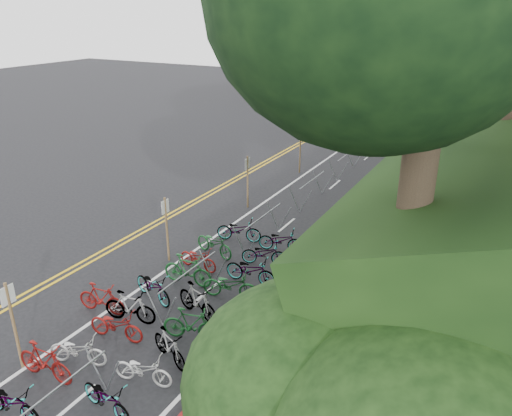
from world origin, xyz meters
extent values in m
plane|color=black|center=(0.00, 0.00, 0.00)|extent=(120.00, 120.00, 0.00)
cube|color=gold|center=(-2.15, 10.00, 0.00)|extent=(0.12, 80.00, 0.01)
cube|color=gold|center=(-1.85, 10.00, 0.00)|extent=(0.12, 80.00, 0.01)
cube|color=silver|center=(1.00, 10.00, 0.00)|extent=(0.12, 80.00, 0.01)
cube|color=silver|center=(5.20, 10.00, 0.00)|extent=(0.12, 80.00, 0.01)
cube|color=silver|center=(3.10, -2.00, 0.00)|extent=(0.10, 1.60, 0.01)
cube|color=silver|center=(3.10, 4.00, 0.00)|extent=(0.10, 1.60, 0.01)
cube|color=silver|center=(3.10, 10.00, 0.00)|extent=(0.10, 1.60, 0.01)
cube|color=silver|center=(3.10, 16.00, 0.00)|extent=(0.10, 1.60, 0.01)
cube|color=silver|center=(3.10, 22.00, 0.00)|extent=(0.10, 1.60, 0.01)
cube|color=silver|center=(3.10, 28.00, 0.00)|extent=(0.10, 1.60, 0.01)
cube|color=silver|center=(3.10, 34.00, 0.00)|extent=(0.10, 1.60, 0.01)
cube|color=maroon|center=(5.70, 12.00, 0.05)|extent=(0.25, 28.00, 0.10)
cube|color=#382819|center=(6.40, 22.00, 0.08)|extent=(1.40, 44.00, 0.16)
ellipsoid|color=#284C19|center=(7.20, 3.00, 1.04)|extent=(2.00, 2.80, 1.60)
ellipsoid|color=#284C19|center=(8.00, 8.00, 1.55)|extent=(2.60, 3.64, 2.08)
ellipsoid|color=#284C19|center=(9.20, 14.00, 1.99)|extent=(2.20, 3.08, 1.76)
ellipsoid|color=#284C19|center=(7.80, 20.00, 1.56)|extent=(3.00, 4.20, 2.40)
ellipsoid|color=#284C19|center=(8.50, 26.00, 1.73)|extent=(2.40, 3.36, 1.92)
ellipsoid|color=#284C19|center=(9.80, 30.00, 2.41)|extent=(2.80, 3.92, 2.24)
ellipsoid|color=#284C19|center=(7.00, 6.00, 0.90)|extent=(1.80, 2.52, 1.44)
ellipsoid|color=#284C19|center=(10.00, 18.00, 2.60)|extent=(3.20, 4.48, 2.56)
ellipsoid|color=black|center=(8.00, 0.50, 1.21)|extent=(5.28, 6.16, 3.52)
cylinder|color=#2D2319|center=(9.50, 3.00, 3.96)|extent=(0.79, 0.79, 5.53)
cylinder|color=#2D2319|center=(-9.00, 42.00, 2.76)|extent=(0.79, 0.79, 5.53)
ellipsoid|color=black|center=(-9.00, 42.00, 7.80)|extent=(7.56, 7.56, 7.18)
cylinder|color=#2D2319|center=(-6.00, 50.00, 2.55)|extent=(0.77, 0.77, 5.10)
ellipsoid|color=black|center=(-6.00, 50.00, 7.09)|extent=(6.61, 6.61, 6.28)
cylinder|color=gray|center=(3.46, -2.57, 1.11)|extent=(0.05, 2.95, 0.05)
cylinder|color=gray|center=(3.18, -1.20, 0.55)|extent=(0.56, 0.04, 1.09)
cylinder|color=gray|center=(3.74, -1.20, 0.55)|extent=(0.56, 0.04, 1.09)
cylinder|color=gray|center=(3.00, 3.00, 1.15)|extent=(0.05, 3.00, 0.05)
cylinder|color=gray|center=(2.72, 1.60, 0.57)|extent=(0.58, 0.04, 1.13)
cylinder|color=gray|center=(3.28, 1.60, 0.57)|extent=(0.58, 0.04, 1.13)
cylinder|color=gray|center=(2.72, 4.40, 0.57)|extent=(0.58, 0.04, 1.13)
cylinder|color=gray|center=(3.28, 4.40, 0.57)|extent=(0.58, 0.04, 1.13)
cylinder|color=gray|center=(3.00, 8.00, 1.15)|extent=(0.05, 3.00, 0.05)
cylinder|color=gray|center=(2.72, 6.60, 0.57)|extent=(0.58, 0.04, 1.13)
cylinder|color=gray|center=(3.28, 6.60, 0.57)|extent=(0.58, 0.04, 1.13)
cylinder|color=gray|center=(2.72, 9.40, 0.57)|extent=(0.58, 0.04, 1.13)
cylinder|color=gray|center=(3.28, 9.40, 0.57)|extent=(0.58, 0.04, 1.13)
cylinder|color=gray|center=(3.00, 13.00, 1.15)|extent=(0.05, 3.00, 0.05)
cylinder|color=gray|center=(2.72, 11.60, 0.57)|extent=(0.58, 0.04, 1.13)
cylinder|color=gray|center=(3.28, 11.60, 0.57)|extent=(0.58, 0.04, 1.13)
cylinder|color=gray|center=(2.72, 14.40, 0.57)|extent=(0.58, 0.04, 1.13)
cylinder|color=gray|center=(3.28, 14.40, 0.57)|extent=(0.58, 0.04, 1.13)
cylinder|color=gray|center=(3.00, 18.00, 1.15)|extent=(0.05, 3.00, 0.05)
cylinder|color=gray|center=(2.72, 16.60, 0.57)|extent=(0.58, 0.04, 1.13)
cylinder|color=gray|center=(3.28, 16.60, 0.57)|extent=(0.58, 0.04, 1.13)
cylinder|color=gray|center=(2.72, 19.40, 0.57)|extent=(0.58, 0.04, 1.13)
cylinder|color=gray|center=(3.28, 19.40, 0.57)|extent=(0.58, 0.04, 1.13)
cylinder|color=gray|center=(3.00, 23.00, 1.15)|extent=(0.05, 3.00, 0.05)
cylinder|color=gray|center=(2.72, 21.60, 0.57)|extent=(0.58, 0.04, 1.13)
cylinder|color=gray|center=(3.28, 21.60, 0.57)|extent=(0.58, 0.04, 1.13)
cylinder|color=gray|center=(2.72, 24.40, 0.57)|extent=(0.58, 0.04, 1.13)
cylinder|color=gray|center=(3.28, 24.40, 0.57)|extent=(0.58, 0.04, 1.13)
cylinder|color=brown|center=(0.91, -1.62, 1.27)|extent=(0.08, 0.08, 2.55)
cube|color=silver|center=(0.91, -1.62, 2.20)|extent=(0.02, 0.40, 0.50)
cylinder|color=brown|center=(0.60, 5.00, 1.25)|extent=(0.08, 0.08, 2.50)
cube|color=silver|center=(0.60, 5.00, 2.15)|extent=(0.02, 0.40, 0.50)
cylinder|color=brown|center=(0.60, 11.00, 1.25)|extent=(0.08, 0.08, 2.50)
cube|color=silver|center=(0.60, 11.00, 2.15)|extent=(0.02, 0.40, 0.50)
cylinder|color=brown|center=(0.60, 17.00, 1.25)|extent=(0.08, 0.08, 2.50)
cube|color=silver|center=(0.60, 17.00, 2.15)|extent=(0.02, 0.40, 0.50)
cylinder|color=brown|center=(0.60, 23.00, 1.25)|extent=(0.08, 0.08, 2.50)
cube|color=silver|center=(0.60, 23.00, 2.15)|extent=(0.02, 0.40, 0.50)
imported|color=maroon|center=(0.92, 1.28, 0.50)|extent=(0.69, 1.70, 0.99)
imported|color=slate|center=(2.23, -2.87, 0.46)|extent=(0.70, 1.77, 0.91)
imported|color=maroon|center=(1.84, -1.61, 0.53)|extent=(0.60, 1.78, 1.06)
imported|color=slate|center=(4.03, -1.73, 0.44)|extent=(0.83, 1.73, 0.87)
imported|color=beige|center=(2.11, -0.79, 0.43)|extent=(1.03, 1.72, 0.85)
imported|color=beige|center=(4.11, -0.55, 0.42)|extent=(0.86, 1.66, 0.83)
imported|color=maroon|center=(2.24, 0.50, 0.45)|extent=(0.85, 1.79, 0.90)
imported|color=slate|center=(4.18, 0.43, 0.47)|extent=(0.99, 1.61, 0.94)
imported|color=slate|center=(2.03, 1.32, 0.51)|extent=(0.81, 1.75, 1.01)
imported|color=#144C1E|center=(4.14, 1.48, 0.51)|extent=(0.91, 1.75, 1.01)
imported|color=slate|center=(1.84, 2.62, 0.48)|extent=(1.14, 1.93, 0.96)
imported|color=slate|center=(3.64, 2.50, 0.54)|extent=(1.02, 1.87, 1.08)
imported|color=#144C1E|center=(2.26, 3.92, 0.55)|extent=(0.68, 1.86, 1.09)
imported|color=#144C1E|center=(3.97, 3.87, 0.48)|extent=(1.08, 1.93, 0.96)
imported|color=maroon|center=(1.95, 4.98, 0.42)|extent=(0.70, 1.66, 0.85)
imported|color=slate|center=(4.09, 5.01, 0.49)|extent=(0.71, 1.90, 0.99)
imported|color=#144C1E|center=(1.87, 6.18, 0.48)|extent=(1.05, 1.94, 0.97)
imported|color=slate|center=(3.86, 6.43, 0.43)|extent=(1.11, 1.75, 0.87)
imported|color=slate|center=(2.07, 7.68, 0.48)|extent=(1.08, 1.93, 0.96)
imported|color=slate|center=(3.93, 7.67, 0.46)|extent=(0.99, 1.83, 0.91)
camera|label=1|loc=(11.36, -7.99, 8.83)|focal=35.00mm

